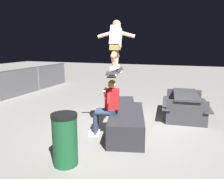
% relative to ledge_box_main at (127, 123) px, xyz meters
% --- Properties ---
extents(ground_plane, '(40.00, 40.00, 0.00)m').
position_rel_ledge_box_main_xyz_m(ground_plane, '(0.18, 0.16, -0.27)').
color(ground_plane, gray).
extents(ledge_box_main, '(2.19, 1.29, 0.55)m').
position_rel_ledge_box_main_xyz_m(ledge_box_main, '(0.00, 0.00, 0.00)').
color(ledge_box_main, '#28282D').
rests_on(ledge_box_main, ground).
extents(person_sitting_on_ledge, '(0.59, 0.79, 1.38)m').
position_rel_ledge_box_main_xyz_m(person_sitting_on_ledge, '(-0.26, 0.41, 0.51)').
color(person_sitting_on_ledge, '#2D3856').
rests_on(person_sitting_on_ledge, ground).
extents(skateboard, '(1.03, 0.31, 0.18)m').
position_rel_ledge_box_main_xyz_m(skateboard, '(-0.19, 0.25, 1.28)').
color(skateboard, black).
extents(skater_airborne, '(0.63, 0.89, 1.12)m').
position_rel_ledge_box_main_xyz_m(skater_airborne, '(-0.14, 0.25, 1.97)').
color(skater_airborne, white).
extents(kicker_ramp, '(1.26, 1.15, 0.41)m').
position_rel_ledge_box_main_xyz_m(kicker_ramp, '(2.16, 0.75, -0.21)').
color(kicker_ramp, '#28282D').
rests_on(kicker_ramp, ground).
extents(picnic_table_back, '(1.82, 1.49, 0.75)m').
position_rel_ledge_box_main_xyz_m(picnic_table_back, '(1.81, -1.33, 0.23)').
color(picnic_table_back, '#38383D').
rests_on(picnic_table_back, ground).
extents(trash_bin, '(0.48, 0.48, 0.98)m').
position_rel_ledge_box_main_xyz_m(trash_bin, '(-1.82, 0.65, 0.22)').
color(trash_bin, '#19512D').
rests_on(trash_bin, ground).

